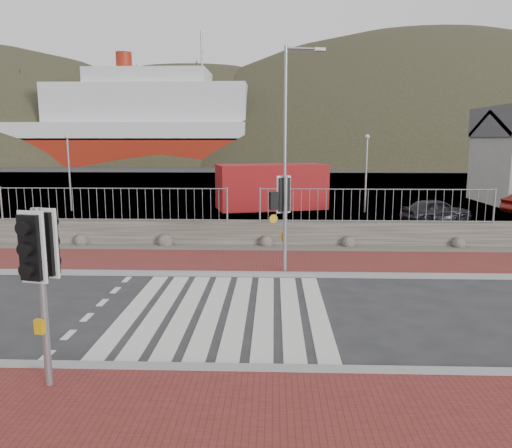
{
  "coord_description": "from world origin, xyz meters",
  "views": [
    {
      "loc": [
        1.1,
        -10.84,
        3.88
      ],
      "look_at": [
        0.6,
        3.0,
        1.52
      ],
      "focal_mm": 35.0,
      "sensor_mm": 36.0,
      "label": 1
    }
  ],
  "objects_px": {
    "shipping_container": "(271,187)",
    "car_a": "(436,210)",
    "traffic_signal_far": "(284,203)",
    "ferry": "(110,130)",
    "traffic_signal_near": "(40,261)",
    "streetlight": "(288,134)"
  },
  "relations": [
    {
      "from": "traffic_signal_near",
      "to": "car_a",
      "type": "bearing_deg",
      "value": 68.21
    },
    {
      "from": "streetlight",
      "to": "traffic_signal_far",
      "type": "bearing_deg",
      "value": -104.0
    },
    {
      "from": "shipping_container",
      "to": "traffic_signal_far",
      "type": "bearing_deg",
      "value": -103.53
    },
    {
      "from": "traffic_signal_far",
      "to": "streetlight",
      "type": "distance_m",
      "value": 5.21
    },
    {
      "from": "ferry",
      "to": "car_a",
      "type": "bearing_deg",
      "value": -58.83
    },
    {
      "from": "traffic_signal_far",
      "to": "ferry",
      "type": "bearing_deg",
      "value": -88.15
    },
    {
      "from": "traffic_signal_far",
      "to": "shipping_container",
      "type": "height_order",
      "value": "traffic_signal_far"
    },
    {
      "from": "traffic_signal_near",
      "to": "streetlight",
      "type": "height_order",
      "value": "streetlight"
    },
    {
      "from": "traffic_signal_near",
      "to": "traffic_signal_far",
      "type": "height_order",
      "value": "traffic_signal_near"
    },
    {
      "from": "ferry",
      "to": "shipping_container",
      "type": "bearing_deg",
      "value": -63.23
    },
    {
      "from": "shipping_container",
      "to": "car_a",
      "type": "height_order",
      "value": "shipping_container"
    },
    {
      "from": "ferry",
      "to": "traffic_signal_near",
      "type": "bearing_deg",
      "value": -72.73
    },
    {
      "from": "traffic_signal_near",
      "to": "ferry",
      "type": "bearing_deg",
      "value": 119.78
    },
    {
      "from": "traffic_signal_near",
      "to": "shipping_container",
      "type": "relative_size",
      "value": 0.48
    },
    {
      "from": "streetlight",
      "to": "car_a",
      "type": "distance_m",
      "value": 9.15
    },
    {
      "from": "traffic_signal_near",
      "to": "traffic_signal_far",
      "type": "distance_m",
      "value": 7.95
    },
    {
      "from": "traffic_signal_far",
      "to": "shipping_container",
      "type": "xyz_separation_m",
      "value": [
        -0.43,
        13.81,
        -0.83
      ]
    },
    {
      "from": "traffic_signal_near",
      "to": "streetlight",
      "type": "bearing_deg",
      "value": 83.62
    },
    {
      "from": "ferry",
      "to": "streetlight",
      "type": "bearing_deg",
      "value": -66.26
    },
    {
      "from": "ferry",
      "to": "traffic_signal_near",
      "type": "relative_size",
      "value": 17.36
    },
    {
      "from": "shipping_container",
      "to": "car_a",
      "type": "relative_size",
      "value": 1.81
    },
    {
      "from": "ferry",
      "to": "traffic_signal_near",
      "type": "distance_m",
      "value": 75.02
    }
  ]
}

